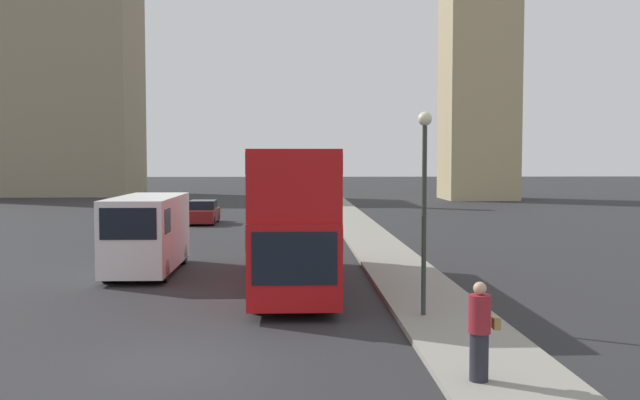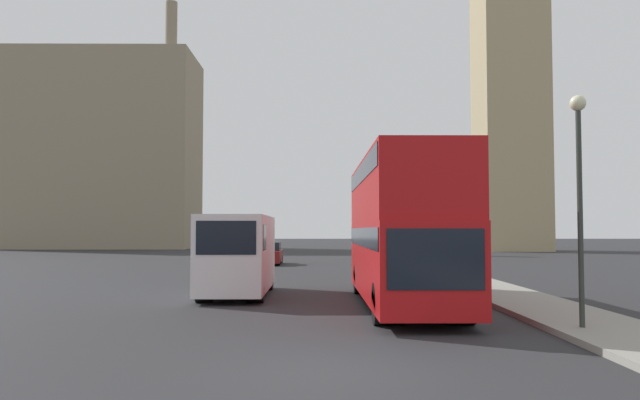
{
  "view_description": "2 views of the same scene",
  "coord_description": "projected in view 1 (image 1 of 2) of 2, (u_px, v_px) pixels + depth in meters",
  "views": [
    {
      "loc": [
        2.33,
        -14.3,
        4.18
      ],
      "look_at": [
        3.29,
        10.41,
        2.74
      ],
      "focal_mm": 40.0,
      "sensor_mm": 36.0,
      "label": 1
    },
    {
      "loc": [
        -0.25,
        -10.21,
        2.32
      ],
      "look_at": [
        -0.05,
        18.36,
        3.69
      ],
      "focal_mm": 35.0,
      "sensor_mm": 36.0,
      "label": 2
    }
  ],
  "objects": [
    {
      "name": "ground_plane",
      "position": [
        178.0,
        365.0,
        14.42
      ],
      "size": [
        300.0,
        300.0,
        0.0
      ],
      "primitive_type": "plane",
      "color": "#28282B"
    },
    {
      "name": "sidewalk_strip",
      "position": [
        486.0,
        358.0,
        14.66
      ],
      "size": [
        2.6,
        120.0,
        0.15
      ],
      "color": "gray",
      "rests_on": "ground_plane"
    },
    {
      "name": "building_block_distant",
      "position": [
        20.0,
        88.0,
        81.24
      ],
      "size": [
        26.11,
        11.77,
        29.78
      ],
      "color": "gray",
      "rests_on": "ground_plane"
    },
    {
      "name": "red_double_decker_bus",
      "position": [
        294.0,
        212.0,
        23.15
      ],
      "size": [
        2.48,
        10.75,
        4.43
      ],
      "color": "#B71114",
      "rests_on": "ground_plane"
    },
    {
      "name": "white_van",
      "position": [
        147.0,
        232.0,
        25.93
      ],
      "size": [
        2.19,
        6.15,
        2.8
      ],
      "color": "white",
      "rests_on": "ground_plane"
    },
    {
      "name": "pedestrian",
      "position": [
        480.0,
        332.0,
        12.88
      ],
      "size": [
        0.56,
        0.4,
        1.81
      ],
      "color": "#23232D",
      "rests_on": "sidewalk_strip"
    },
    {
      "name": "street_lamp",
      "position": [
        424.0,
        180.0,
        18.17
      ],
      "size": [
        0.36,
        0.36,
        5.22
      ],
      "color": "#2D332D",
      "rests_on": "sidewalk_strip"
    },
    {
      "name": "parked_sedan",
      "position": [
        203.0,
        213.0,
        45.84
      ],
      "size": [
        1.81,
        4.28,
        1.49
      ],
      "color": "maroon",
      "rests_on": "ground_plane"
    }
  ]
}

